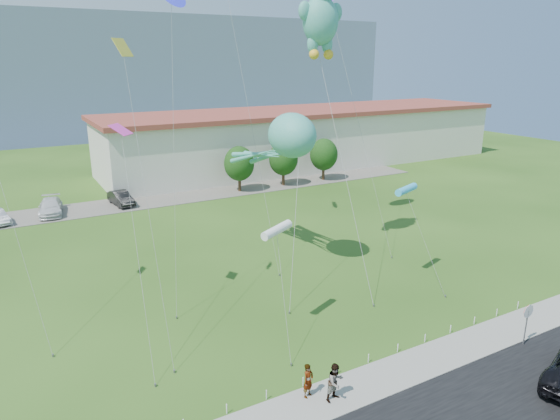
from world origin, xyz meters
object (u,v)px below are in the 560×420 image
object	(u,v)px
pedestrian_right	(336,382)
parked_car_black	(121,198)
parked_car_white	(51,207)
teddy_bear_kite	(321,14)
octopus_kite	(283,144)
pedestrian_left	(308,381)
warehouse	(308,137)
stop_sign	(528,315)

from	to	relation	value
pedestrian_right	parked_car_black	bearing A→B (deg)	82.35
parked_car_white	teddy_bear_kite	world-z (taller)	teddy_bear_kite
parked_car_white	octopus_kite	xyz separation A→B (m)	(14.12, -22.83, 8.56)
pedestrian_left	parked_car_white	world-z (taller)	pedestrian_left
pedestrian_left	teddy_bear_kite	bearing A→B (deg)	34.24
pedestrian_left	parked_car_black	xyz separation A→B (m)	(-0.43, 37.04, -0.13)
warehouse	stop_sign	world-z (taller)	warehouse
parked_car_white	pedestrian_left	bearing A→B (deg)	-70.95
parked_car_white	teddy_bear_kite	xyz separation A→B (m)	(17.16, -22.79, 17.31)
stop_sign	parked_car_black	size ratio (longest dim) A/B	0.55
pedestrian_right	parked_car_black	world-z (taller)	pedestrian_right
octopus_kite	teddy_bear_kite	bearing A→B (deg)	0.84
parked_car_white	parked_car_black	distance (m)	6.98
pedestrian_left	teddy_bear_kite	world-z (taller)	teddy_bear_kite
octopus_kite	teddy_bear_kite	world-z (taller)	teddy_bear_kite
pedestrian_right	teddy_bear_kite	world-z (taller)	teddy_bear_kite
pedestrian_left	parked_car_black	world-z (taller)	pedestrian_left
pedestrian_left	teddy_bear_kite	xyz separation A→B (m)	(9.76, 14.30, 17.20)
pedestrian_left	octopus_kite	xyz separation A→B (m)	(6.72, 14.25, 8.44)
pedestrian_right	octopus_kite	size ratio (longest dim) A/B	0.14
pedestrian_left	parked_car_white	bearing A→B (deg)	79.85
warehouse	parked_car_white	size ratio (longest dim) A/B	11.57
pedestrian_right	teddy_bear_kite	bearing A→B (deg)	50.03
stop_sign	octopus_kite	xyz separation A→B (m)	(-6.05, 16.31, 7.51)
parked_car_white	octopus_kite	world-z (taller)	octopus_kite
warehouse	pedestrian_right	bearing A→B (deg)	-121.07
warehouse	stop_sign	distance (m)	51.00
octopus_kite	teddy_bear_kite	xyz separation A→B (m)	(3.05, 0.04, 8.75)
pedestrian_left	parked_car_white	xyz separation A→B (m)	(-7.40, 37.09, -0.11)
warehouse	pedestrian_left	size ratio (longest dim) A/B	36.44
warehouse	octopus_kite	size ratio (longest dim) A/B	4.74
pedestrian_right	teddy_bear_kite	distance (m)	24.46
stop_sign	pedestrian_left	world-z (taller)	stop_sign
warehouse	stop_sign	bearing A→B (deg)	-108.90
warehouse	teddy_bear_kite	bearing A→B (deg)	-121.47
octopus_kite	teddy_bear_kite	distance (m)	9.27
warehouse	teddy_bear_kite	world-z (taller)	teddy_bear_kite
parked_car_white	stop_sign	bearing A→B (deg)	-54.99
pedestrian_left	parked_car_black	size ratio (longest dim) A/B	0.37
warehouse	octopus_kite	distance (m)	39.41
octopus_kite	pedestrian_left	bearing A→B (deg)	-115.23
teddy_bear_kite	parked_car_black	bearing A→B (deg)	114.13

